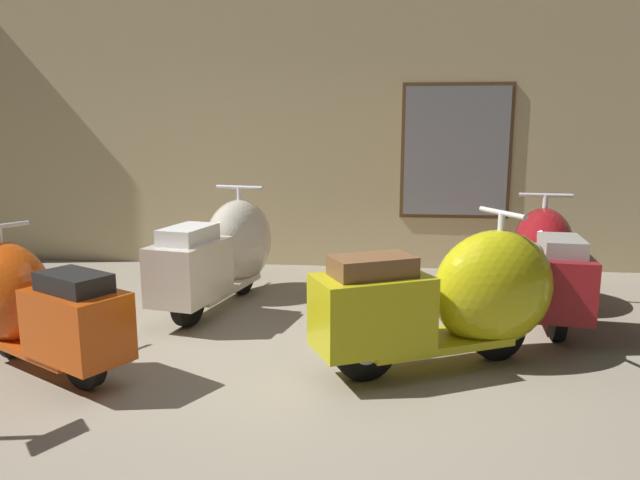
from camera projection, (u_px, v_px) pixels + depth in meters
ground_plane at (288, 383)px, 3.79m from camera, size 60.00×60.00×0.00m
showroom_back_wall at (318, 100)px, 6.84m from camera, size 18.00×0.63×3.94m
scooter_0 at (27, 304)px, 4.01m from camera, size 1.61×1.17×0.97m
scooter_1 at (226, 251)px, 5.50m from camera, size 0.87×1.85×1.09m
scooter_2 at (458, 297)px, 4.00m from camera, size 1.81×1.21×1.08m
scooter_3 at (547, 261)px, 5.16m from camera, size 0.69×1.77×1.05m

